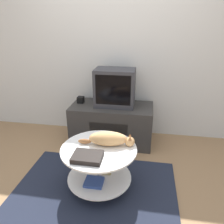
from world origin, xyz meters
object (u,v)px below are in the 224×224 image
(speaker, at_px, (81,100))
(cat, at_px, (110,139))
(dvd_box, at_px, (87,157))
(tv, at_px, (115,88))

(speaker, height_order, cat, speaker)
(speaker, xyz_separation_m, dvd_box, (0.44, -1.25, -0.08))
(dvd_box, height_order, cat, cat)
(speaker, distance_m, dvd_box, 1.33)
(dvd_box, xyz_separation_m, cat, (0.16, 0.27, 0.05))
(speaker, relative_size, cat, 0.15)
(tv, relative_size, speaker, 6.09)
(speaker, height_order, dvd_box, speaker)
(tv, xyz_separation_m, speaker, (-0.50, 0.02, -0.21))
(cat, bearing_deg, tv, 90.22)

